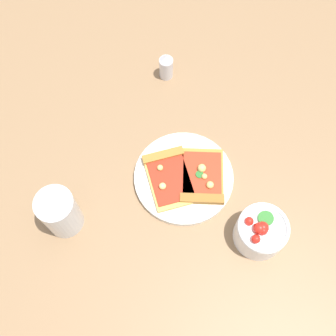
{
  "coord_description": "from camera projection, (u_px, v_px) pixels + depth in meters",
  "views": [
    {
      "loc": [
        -0.34,
        0.13,
        0.89
      ],
      "look_at": [
        0.02,
        0.01,
        0.03
      ],
      "focal_mm": 45.55,
      "sensor_mm": 36.0,
      "label": 1
    }
  ],
  "objects": [
    {
      "name": "ground_plane",
      "position": [
        176.0,
        181.0,
        0.96
      ],
      "size": [
        2.4,
        2.4,
        0.0
      ],
      "primitive_type": "plane",
      "color": "#93704C",
      "rests_on": "ground"
    },
    {
      "name": "plate",
      "position": [
        183.0,
        177.0,
        0.96
      ],
      "size": [
        0.22,
        0.22,
        0.01
      ],
      "primitive_type": "cylinder",
      "color": "silver",
      "rests_on": "ground_plane"
    },
    {
      "name": "pizza_slice_near",
      "position": [
        168.0,
        174.0,
        0.95
      ],
      "size": [
        0.14,
        0.1,
        0.02
      ],
      "color": "#E5B256",
      "rests_on": "plate"
    },
    {
      "name": "pizza_slice_far",
      "position": [
        202.0,
        179.0,
        0.94
      ],
      "size": [
        0.16,
        0.13,
        0.03
      ],
      "color": "gold",
      "rests_on": "plate"
    },
    {
      "name": "salad_bowl",
      "position": [
        261.0,
        231.0,
        0.87
      ],
      "size": [
        0.11,
        0.11,
        0.09
      ],
      "color": "white",
      "rests_on": "ground_plane"
    },
    {
      "name": "soda_glass",
      "position": [
        61.0,
        213.0,
        0.87
      ],
      "size": [
        0.08,
        0.08,
        0.12
      ],
      "color": "silver",
      "rests_on": "ground_plane"
    },
    {
      "name": "pepper_shaker",
      "position": [
        166.0,
        66.0,
        1.05
      ],
      "size": [
        0.03,
        0.03,
        0.07
      ],
      "color": "silver",
      "rests_on": "ground_plane"
    }
  ]
}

